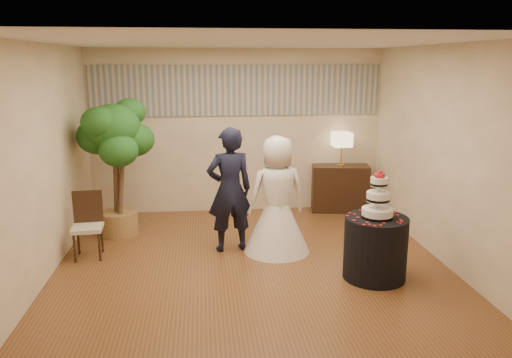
{
  "coord_description": "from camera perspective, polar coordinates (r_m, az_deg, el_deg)",
  "views": [
    {
      "loc": [
        -0.6,
        -6.03,
        2.58
      ],
      "look_at": [
        0.1,
        0.4,
        1.05
      ],
      "focal_mm": 35.0,
      "sensor_mm": 36.0,
      "label": 1
    }
  ],
  "objects": [
    {
      "name": "ficus_tree",
      "position": [
        7.68,
        -15.73,
        1.28
      ],
      "size": [
        1.15,
        1.15,
        2.09
      ],
      "primitive_type": null,
      "rotation": [
        0.0,
        0.0,
        -1.73
      ],
      "color": "#215A1C",
      "rests_on": "floor"
    },
    {
      "name": "groom",
      "position": [
        6.83,
        -3.02,
        -1.26
      ],
      "size": [
        0.7,
        0.53,
        1.73
      ],
      "primitive_type": "imported",
      "rotation": [
        0.0,
        0.0,
        3.33
      ],
      "color": "black",
      "rests_on": "floor"
    },
    {
      "name": "wall_back",
      "position": [
        8.64,
        -2.17,
        5.44
      ],
      "size": [
        5.0,
        0.06,
        2.8
      ],
      "primitive_type": "cube",
      "color": "beige",
      "rests_on": "ground"
    },
    {
      "name": "ceiling",
      "position": [
        6.07,
        -0.55,
        15.38
      ],
      "size": [
        5.0,
        5.0,
        0.0
      ],
      "primitive_type": "cube",
      "color": "white",
      "rests_on": "wall_back"
    },
    {
      "name": "bride",
      "position": [
        6.8,
        2.43,
        -1.79
      ],
      "size": [
        1.06,
        1.06,
        1.62
      ],
      "primitive_type": "imported",
      "rotation": [
        0.0,
        0.0,
        3.32
      ],
      "color": "white",
      "rests_on": "floor"
    },
    {
      "name": "mural_border",
      "position": [
        8.55,
        -2.21,
        10.07
      ],
      "size": [
        4.9,
        0.02,
        0.85
      ],
      "primitive_type": "cube",
      "color": "gray",
      "rests_on": "wall_back"
    },
    {
      "name": "table_lamp",
      "position": [
        8.74,
        9.74,
        3.39
      ],
      "size": [
        0.31,
        0.31,
        0.58
      ],
      "primitive_type": null,
      "color": "beige",
      "rests_on": "console"
    },
    {
      "name": "console",
      "position": [
        8.89,
        9.56,
        -1.04
      ],
      "size": [
        1.03,
        0.58,
        0.81
      ],
      "primitive_type": "cube",
      "rotation": [
        0.0,
        0.0,
        -0.16
      ],
      "color": "black",
      "rests_on": "floor"
    },
    {
      "name": "wedding_cake",
      "position": [
        6.04,
        13.81,
        -1.69
      ],
      "size": [
        0.37,
        0.37,
        0.58
      ],
      "primitive_type": null,
      "color": "white",
      "rests_on": "cake_table"
    },
    {
      "name": "side_chair",
      "position": [
        7.04,
        -18.72,
        -5.11
      ],
      "size": [
        0.44,
        0.46,
        0.89
      ],
      "primitive_type": null,
      "rotation": [
        0.0,
        0.0,
        0.08
      ],
      "color": "black",
      "rests_on": "floor"
    },
    {
      "name": "wall_left",
      "position": [
        6.44,
        -23.27,
        1.64
      ],
      "size": [
        0.06,
        5.0,
        2.8
      ],
      "primitive_type": "cube",
      "color": "beige",
      "rests_on": "ground"
    },
    {
      "name": "wall_right",
      "position": [
        6.88,
        20.68,
        2.57
      ],
      "size": [
        0.06,
        5.0,
        2.8
      ],
      "primitive_type": "cube",
      "color": "beige",
      "rests_on": "ground"
    },
    {
      "name": "floor",
      "position": [
        6.59,
        -0.5,
        -9.75
      ],
      "size": [
        5.0,
        5.0,
        0.0
      ],
      "primitive_type": "cube",
      "color": "brown",
      "rests_on": "ground"
    },
    {
      "name": "cake_table",
      "position": [
        6.25,
        13.47,
        -7.66
      ],
      "size": [
        1.0,
        1.0,
        0.77
      ],
      "primitive_type": "cylinder",
      "rotation": [
        0.0,
        0.0,
        0.43
      ],
      "color": "black",
      "rests_on": "floor"
    },
    {
      "name": "wall_front",
      "position": [
        3.77,
        3.26,
        -4.94
      ],
      "size": [
        5.0,
        0.06,
        2.8
      ],
      "primitive_type": "cube",
      "color": "beige",
      "rests_on": "ground"
    }
  ]
}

